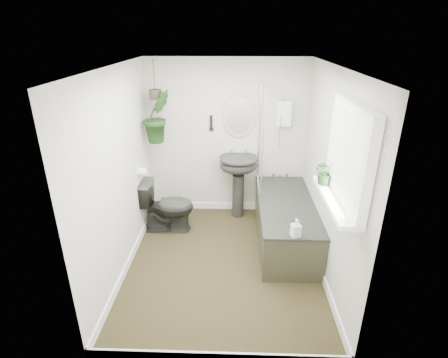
{
  "coord_description": "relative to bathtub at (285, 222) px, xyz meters",
  "views": [
    {
      "loc": [
        0.13,
        -3.53,
        2.64
      ],
      "look_at": [
        0.0,
        0.15,
        1.05
      ],
      "focal_mm": 28.0,
      "sensor_mm": 36.0,
      "label": 1
    }
  ],
  "objects": [
    {
      "name": "soap_bottle",
      "position": [
        -0.01,
        -0.79,
        0.39
      ],
      "size": [
        0.12,
        0.12,
        0.21
      ],
      "primitive_type": "imported",
      "rotation": [
        0.0,
        0.0,
        0.32
      ],
      "color": "#2B2020",
      "rests_on": "bathtub"
    },
    {
      "name": "floor",
      "position": [
        -0.8,
        -0.5,
        -0.3
      ],
      "size": [
        2.3,
        2.8,
        0.02
      ],
      "primitive_type": "cube",
      "color": "black",
      "rests_on": "ground"
    },
    {
      "name": "wall_back",
      "position": [
        -0.8,
        0.91,
        0.86
      ],
      "size": [
        2.3,
        0.02,
        2.3
      ],
      "primitive_type": "cube",
      "color": "silver",
      "rests_on": "ground"
    },
    {
      "name": "toilet",
      "position": [
        -1.61,
        0.25,
        0.08
      ],
      "size": [
        0.73,
        0.42,
        0.74
      ],
      "primitive_type": "imported",
      "rotation": [
        0.0,
        0.0,
        1.58
      ],
      "color": "black",
      "rests_on": "floor"
    },
    {
      "name": "skirting",
      "position": [
        -0.8,
        -0.5,
        -0.24
      ],
      "size": [
        2.3,
        2.8,
        0.1
      ],
      "primitive_type": "cube",
      "color": "white",
      "rests_on": "floor"
    },
    {
      "name": "hanging_pot",
      "position": [
        -1.73,
        0.57,
        1.56
      ],
      "size": [
        0.16,
        0.16,
        0.12
      ],
      "primitive_type": "cylinder",
      "color": "#372D22",
      "rests_on": "ceiling"
    },
    {
      "name": "hanging_plant",
      "position": [
        -1.73,
        0.57,
        1.27
      ],
      "size": [
        0.5,
        0.49,
        0.71
      ],
      "primitive_type": "imported",
      "rotation": [
        0.0,
        0.0,
        0.66
      ],
      "color": "black",
      "rests_on": "ceiling"
    },
    {
      "name": "window_sill",
      "position": [
        0.22,
        -1.2,
        0.94
      ],
      "size": [
        0.18,
        1.0,
        0.04
      ],
      "primitive_type": "cube",
      "color": "white",
      "rests_on": "wall_right"
    },
    {
      "name": "window_blinds",
      "position": [
        0.24,
        -1.2,
        1.36
      ],
      "size": [
        0.01,
        0.86,
        0.76
      ],
      "primitive_type": "cube",
      "color": "white",
      "rests_on": "wall_right"
    },
    {
      "name": "oval_mirror",
      "position": [
        -0.62,
        0.87,
        1.21
      ],
      "size": [
        0.46,
        0.03,
        0.62
      ],
      "primitive_type": "ellipsoid",
      "color": "#BCAE8A",
      "rests_on": "wall_back"
    },
    {
      "name": "bathtub",
      "position": [
        0.0,
        0.0,
        0.0
      ],
      "size": [
        0.72,
        1.72,
        0.58
      ],
      "primitive_type": null,
      "color": "black",
      "rests_on": "floor"
    },
    {
      "name": "sill_plant",
      "position": [
        0.2,
        -0.9,
        1.09
      ],
      "size": [
        0.24,
        0.21,
        0.26
      ],
      "primitive_type": "imported",
      "rotation": [
        0.0,
        0.0,
        0.06
      ],
      "color": "black",
      "rests_on": "window_sill"
    },
    {
      "name": "wall_left",
      "position": [
        -1.96,
        -0.5,
        0.86
      ],
      "size": [
        0.02,
        2.8,
        2.3
      ],
      "primitive_type": "cube",
      "color": "silver",
      "rests_on": "ground"
    },
    {
      "name": "shower_box",
      "position": [
        0.0,
        0.84,
        1.26
      ],
      "size": [
        0.2,
        0.1,
        0.35
      ],
      "primitive_type": "cube",
      "color": "white",
      "rests_on": "wall_back"
    },
    {
      "name": "window_recess",
      "position": [
        0.29,
        -1.2,
        1.36
      ],
      "size": [
        0.08,
        1.0,
        0.9
      ],
      "primitive_type": "cube",
      "color": "white",
      "rests_on": "wall_right"
    },
    {
      "name": "bath_screen",
      "position": [
        -0.33,
        0.49,
        0.99
      ],
      "size": [
        0.04,
        0.72,
        1.4
      ],
      "primitive_type": null,
      "color": "silver",
      "rests_on": "bathtub"
    },
    {
      "name": "wall_front",
      "position": [
        -0.8,
        -1.91,
        0.86
      ],
      "size": [
        2.3,
        0.02,
        2.3
      ],
      "primitive_type": "cube",
      "color": "silver",
      "rests_on": "ground"
    },
    {
      "name": "ceiling",
      "position": [
        -0.8,
        -0.5,
        2.02
      ],
      "size": [
        2.3,
        2.8,
        0.02
      ],
      "primitive_type": "cube",
      "color": "white",
      "rests_on": "ground"
    },
    {
      "name": "wall_right",
      "position": [
        0.36,
        -0.5,
        0.86
      ],
      "size": [
        0.02,
        2.8,
        2.3
      ],
      "primitive_type": "cube",
      "color": "silver",
      "rests_on": "ground"
    },
    {
      "name": "pedestal_sink",
      "position": [
        -0.62,
        0.68,
        0.19
      ],
      "size": [
        0.64,
        0.57,
        0.95
      ],
      "primitive_type": null,
      "rotation": [
        0.0,
        0.0,
        0.19
      ],
      "color": "black",
      "rests_on": "floor"
    },
    {
      "name": "toilet_roll_holder",
      "position": [
        -1.9,
        0.2,
        0.61
      ],
      "size": [
        0.11,
        0.11,
        0.11
      ],
      "primitive_type": "cylinder",
      "rotation": [
        0.0,
        1.57,
        0.0
      ],
      "color": "white",
      "rests_on": "wall_left"
    },
    {
      "name": "wall_sconce",
      "position": [
        -1.02,
        0.86,
        1.11
      ],
      "size": [
        0.04,
        0.04,
        0.22
      ],
      "primitive_type": "cylinder",
      "color": "black",
      "rests_on": "wall_back"
    }
  ]
}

